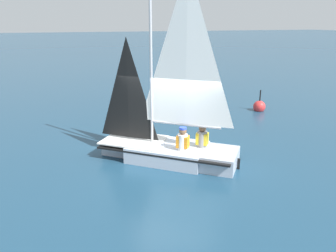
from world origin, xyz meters
name	(u,v)px	position (x,y,z in m)	size (l,w,h in m)	color
ground_plane	(168,159)	(0.00, 0.00, 0.00)	(260.00, 260.00, 0.00)	navy
sailboat_main	(169,136)	(-0.03, 0.03, 0.75)	(4.07, 3.80, 5.60)	#B2BCCC
sailor_helm	(183,145)	(-0.25, 0.54, 0.63)	(0.43, 0.42, 1.16)	black
sailor_crew	(202,142)	(-0.90, 0.51, 0.62)	(0.43, 0.42, 1.16)	black
buoy_marker	(259,106)	(-6.10, -3.82, 0.21)	(0.57, 0.57, 1.08)	red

